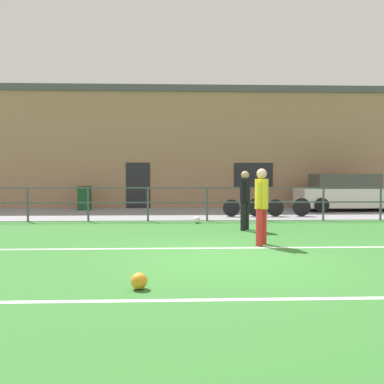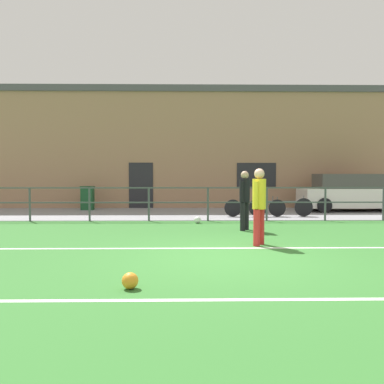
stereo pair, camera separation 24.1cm
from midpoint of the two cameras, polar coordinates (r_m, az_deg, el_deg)
ground at (r=8.05m, az=5.52°, el=-9.20°), size 60.00×44.00×0.04m
field_line_touchline at (r=9.00m, az=4.81°, el=-7.79°), size 36.00×0.11×0.00m
field_line_hash at (r=5.51m, az=8.72°, el=-14.59°), size 36.00×0.11×0.00m
pavement_strip at (r=16.43m, az=2.16°, el=-2.99°), size 48.00×5.00×0.02m
perimeter_fence at (r=13.88m, az=2.73°, el=-0.98°), size 36.07×0.07×1.15m
clubhouse_facade at (r=20.08m, az=1.59°, el=6.10°), size 28.00×2.56×5.64m
player_goalkeeper at (r=11.73m, az=7.92°, el=-0.65°), size 0.30×0.41×1.69m
player_striker at (r=9.37m, az=10.04°, el=-1.35°), size 0.31×0.42×1.73m
soccer_ball_match at (r=13.31m, az=1.30°, el=-3.89°), size 0.22×0.22×0.22m
soccer_ball_spare at (r=5.94m, az=-7.44°, el=-12.14°), size 0.24×0.24×0.24m
parked_car_red at (r=18.69m, az=21.60°, el=-0.17°), size 4.37×1.83×1.57m
bicycle_parked_0 at (r=15.51m, az=12.66°, el=-2.04°), size 2.38×0.04×0.77m
bicycle_parked_1 at (r=15.32m, az=9.19°, el=-2.15°), size 2.27×0.04×0.73m
trash_bin_0 at (r=18.41m, az=-13.96°, el=-0.80°), size 0.55×0.46×1.03m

